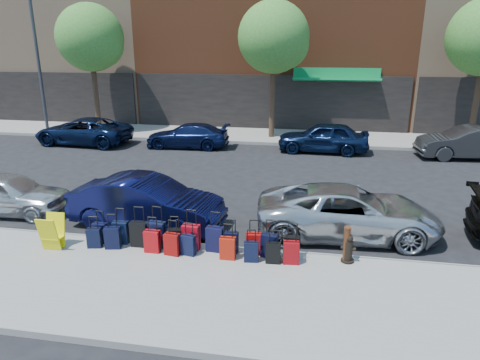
% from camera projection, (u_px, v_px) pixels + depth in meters
% --- Properties ---
extents(ground, '(120.00, 120.00, 0.00)m').
position_uv_depth(ground, '(230.00, 193.00, 15.51)').
color(ground, black).
rests_on(ground, ground).
extents(sidewalk_near, '(60.00, 4.00, 0.15)m').
position_uv_depth(sidewalk_near, '(173.00, 287.00, 9.39)').
color(sidewalk_near, gray).
rests_on(sidewalk_near, ground).
extents(sidewalk_far, '(60.00, 4.00, 0.15)m').
position_uv_depth(sidewalk_far, '(264.00, 136.00, 24.87)').
color(sidewalk_far, gray).
rests_on(sidewalk_far, ground).
extents(curb_near, '(60.00, 0.08, 0.15)m').
position_uv_depth(curb_near, '(197.00, 246.00, 11.28)').
color(curb_near, gray).
rests_on(curb_near, ground).
extents(curb_far, '(60.00, 0.08, 0.15)m').
position_uv_depth(curb_far, '(259.00, 143.00, 22.98)').
color(curb_far, gray).
rests_on(curb_far, ground).
extents(building_left, '(15.00, 12.12, 16.00)m').
position_uv_depth(building_left, '(70.00, 5.00, 32.59)').
color(building_left, '#A07F62').
rests_on(building_left, ground).
extents(tree_left, '(3.80, 3.80, 7.27)m').
position_uv_depth(tree_left, '(93.00, 40.00, 24.40)').
color(tree_left, black).
rests_on(tree_left, sidewalk_far).
extents(tree_center, '(3.80, 3.80, 7.27)m').
position_uv_depth(tree_center, '(276.00, 39.00, 22.68)').
color(tree_center, black).
rests_on(tree_center, sidewalk_far).
extents(streetlight, '(2.59, 0.18, 8.00)m').
position_uv_depth(streetlight, '(40.00, 53.00, 24.46)').
color(streetlight, '#333338').
rests_on(streetlight, sidewalk_far).
extents(suitcase_front_0, '(0.38, 0.23, 0.88)m').
position_uv_depth(suitcase_front_0, '(100.00, 233.00, 11.27)').
color(suitcase_front_0, black).
rests_on(suitcase_front_0, sidewalk_near).
extents(suitcase_front_1, '(0.41, 0.24, 0.96)m').
position_uv_depth(suitcase_front_1, '(121.00, 232.00, 11.23)').
color(suitcase_front_1, black).
rests_on(suitcase_front_1, sidewalk_near).
extents(suitcase_front_2, '(0.44, 0.24, 1.06)m').
position_uv_depth(suitcase_front_2, '(139.00, 234.00, 11.06)').
color(suitcase_front_2, black).
rests_on(suitcase_front_2, sidewalk_near).
extents(suitcase_front_3, '(0.47, 0.30, 1.08)m').
position_uv_depth(suitcase_front_3, '(157.00, 234.00, 11.05)').
color(suitcase_front_3, black).
rests_on(suitcase_front_3, sidewalk_near).
extents(suitcase_front_4, '(0.38, 0.24, 0.87)m').
position_uv_depth(suitcase_front_4, '(175.00, 239.00, 10.94)').
color(suitcase_front_4, black).
rests_on(suitcase_front_4, sidewalk_near).
extents(suitcase_front_5, '(0.45, 0.27, 1.05)m').
position_uv_depth(suitcase_front_5, '(191.00, 237.00, 10.89)').
color(suitcase_front_5, '#A00A17').
rests_on(suitcase_front_5, sidewalk_near).
extents(suitcase_front_6, '(0.45, 0.27, 1.04)m').
position_uv_depth(suitcase_front_6, '(215.00, 239.00, 10.79)').
color(suitcase_front_6, black).
rests_on(suitcase_front_6, sidewalk_near).
extents(suitcase_front_7, '(0.36, 0.20, 0.88)m').
position_uv_depth(suitcase_front_7, '(231.00, 242.00, 10.74)').
color(suitcase_front_7, black).
rests_on(suitcase_front_7, sidewalk_near).
extents(suitcase_front_8, '(0.40, 0.26, 0.91)m').
position_uv_depth(suitcase_front_8, '(254.00, 244.00, 10.62)').
color(suitcase_front_8, '#A40B0A').
rests_on(suitcase_front_8, sidewalk_near).
extents(suitcase_front_9, '(0.43, 0.29, 0.96)m').
position_uv_depth(suitcase_front_9, '(269.00, 245.00, 10.50)').
color(suitcase_front_9, black).
rests_on(suitcase_front_9, sidewalk_near).
extents(suitcase_front_10, '(0.38, 0.24, 0.89)m').
position_uv_depth(suitcase_front_10, '(292.00, 247.00, 10.49)').
color(suitcase_front_10, black).
rests_on(suitcase_front_10, sidewalk_near).
extents(suitcase_back_0, '(0.38, 0.27, 0.84)m').
position_uv_depth(suitcase_back_0, '(94.00, 238.00, 11.01)').
color(suitcase_back_0, black).
rests_on(suitcase_back_0, sidewalk_near).
extents(suitcase_back_1, '(0.42, 0.29, 0.92)m').
position_uv_depth(suitcase_back_1, '(113.00, 238.00, 10.95)').
color(suitcase_back_1, black).
rests_on(suitcase_back_1, sidewalk_near).
extents(suitcase_back_3, '(0.39, 0.23, 0.92)m').
position_uv_depth(suitcase_back_3, '(152.00, 241.00, 10.76)').
color(suitcase_back_3, '#AD0B10').
rests_on(suitcase_back_3, sidewalk_near).
extents(suitcase_back_4, '(0.41, 0.27, 0.90)m').
position_uv_depth(suitcase_back_4, '(172.00, 244.00, 10.61)').
color(suitcase_back_4, maroon).
rests_on(suitcase_back_4, sidewalk_near).
extents(suitcase_back_5, '(0.38, 0.27, 0.84)m').
position_uv_depth(suitcase_back_5, '(189.00, 245.00, 10.62)').
color(suitcase_back_5, black).
rests_on(suitcase_back_5, sidewalk_near).
extents(suitcase_back_7, '(0.38, 0.22, 0.90)m').
position_uv_depth(suitcase_back_7, '(228.00, 248.00, 10.41)').
color(suitcase_back_7, '#AB1B0B').
rests_on(suitcase_back_7, sidewalk_near).
extents(suitcase_back_8, '(0.36, 0.23, 0.81)m').
position_uv_depth(suitcase_back_8, '(251.00, 252.00, 10.29)').
color(suitcase_back_8, black).
rests_on(suitcase_back_8, sidewalk_near).
extents(suitcase_back_9, '(0.36, 0.22, 0.83)m').
position_uv_depth(suitcase_back_9, '(273.00, 253.00, 10.23)').
color(suitcase_back_9, black).
rests_on(suitcase_back_9, sidewalk_near).
extents(suitcase_back_10, '(0.40, 0.25, 0.90)m').
position_uv_depth(suitcase_back_10, '(291.00, 252.00, 10.19)').
color(suitcase_back_10, maroon).
rests_on(suitcase_back_10, sidewalk_near).
extents(fire_hydrant, '(0.36, 0.32, 0.70)m').
position_uv_depth(fire_hydrant, '(348.00, 249.00, 10.25)').
color(fire_hydrant, black).
rests_on(fire_hydrant, sidewalk_near).
extents(bollard, '(0.17, 0.17, 0.90)m').
position_uv_depth(bollard, '(347.00, 244.00, 10.22)').
color(bollard, '#38190C').
rests_on(bollard, sidewalk_near).
extents(display_rack, '(0.51, 0.56, 0.90)m').
position_uv_depth(display_rack, '(52.00, 233.00, 10.88)').
color(display_rack, yellow).
rests_on(display_rack, sidewalk_near).
extents(car_near_0, '(3.97, 1.74, 1.33)m').
position_uv_depth(car_near_0, '(7.00, 193.00, 13.52)').
color(car_near_0, silver).
rests_on(car_near_0, ground).
extents(car_near_1, '(4.64, 1.99, 1.49)m').
position_uv_depth(car_near_1, '(147.00, 203.00, 12.51)').
color(car_near_1, '#0C0E36').
rests_on(car_near_1, ground).
extents(car_near_2, '(5.17, 2.61, 1.40)m').
position_uv_depth(car_near_2, '(348.00, 212.00, 11.95)').
color(car_near_2, silver).
rests_on(car_near_2, ground).
extents(car_far_0, '(5.27, 2.69, 1.43)m').
position_uv_depth(car_far_0, '(83.00, 131.00, 22.94)').
color(car_far_0, '#0C1735').
rests_on(car_far_0, ground).
extents(car_far_1, '(4.37, 1.92, 1.25)m').
position_uv_depth(car_far_1, '(188.00, 136.00, 22.23)').
color(car_far_1, '#0D163A').
rests_on(car_far_1, ground).
extents(car_far_2, '(4.49, 1.93, 1.51)m').
position_uv_depth(car_far_2, '(323.00, 137.00, 21.22)').
color(car_far_2, '#0C1834').
rests_on(car_far_2, ground).
extents(car_far_3, '(4.81, 2.04, 1.54)m').
position_uv_depth(car_far_3, '(469.00, 143.00, 19.99)').
color(car_far_3, '#2F2F32').
rests_on(car_far_3, ground).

